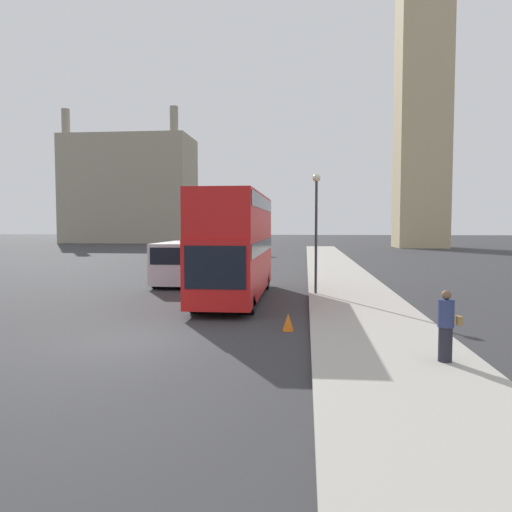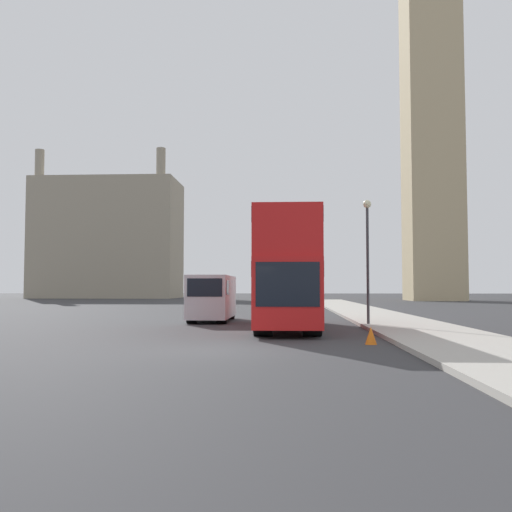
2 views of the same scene
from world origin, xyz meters
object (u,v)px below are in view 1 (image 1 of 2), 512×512
at_px(red_double_decker_bus, 236,241).
at_px(street_lamp, 316,215).
at_px(pedestrian, 446,326).
at_px(white_van, 180,262).

relative_size(red_double_decker_bus, street_lamp, 1.87).
xyz_separation_m(red_double_decker_bus, pedestrian, (6.28, -10.05, -1.59)).
height_order(white_van, street_lamp, street_lamp).
distance_m(white_van, street_lamp, 8.74).
relative_size(pedestrian, street_lamp, 0.30).
xyz_separation_m(red_double_decker_bus, street_lamp, (3.54, 1.18, 1.19)).
height_order(red_double_decker_bus, white_van, red_double_decker_bus).
bearing_deg(street_lamp, pedestrian, -76.25).
distance_m(red_double_decker_bus, street_lamp, 3.91).
distance_m(pedestrian, street_lamp, 11.89).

